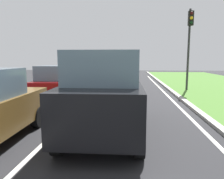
{
  "coord_description": "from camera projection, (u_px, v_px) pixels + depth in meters",
  "views": [
    {
      "loc": [
        1.45,
        3.11,
        2.08
      ],
      "look_at": [
        0.91,
        9.3,
        1.2
      ],
      "focal_mm": 34.14,
      "sensor_mm": 36.0,
      "label": 1
    }
  ],
  "objects": [
    {
      "name": "ground_plane",
      "position": [
        103.0,
        99.0,
        11.16
      ],
      "size": [
        60.0,
        60.0,
        0.0
      ],
      "primitive_type": "plane",
      "color": "#262628"
    },
    {
      "name": "lane_line_center",
      "position": [
        89.0,
        99.0,
        11.22
      ],
      "size": [
        0.12,
        32.0,
        0.01
      ],
      "primitive_type": "cube",
      "color": "silver",
      "rests_on": "ground"
    },
    {
      "name": "lane_line_right_edge",
      "position": [
        173.0,
        100.0,
        10.85
      ],
      "size": [
        0.12,
        32.0,
        0.01
      ],
      "primitive_type": "cube",
      "color": "silver",
      "rests_on": "ground"
    },
    {
      "name": "curb_right",
      "position": [
        183.0,
        100.0,
        10.8
      ],
      "size": [
        0.24,
        48.0,
        0.12
      ],
      "primitive_type": "cube",
      "color": "#9E9B93",
      "rests_on": "ground"
    },
    {
      "name": "car_suv_ahead",
      "position": [
        105.0,
        92.0,
        5.94
      ],
      "size": [
        2.02,
        4.53,
        2.28
      ],
      "rotation": [
        0.0,
        0.0,
        0.01
      ],
      "color": "black",
      "rests_on": "ground"
    },
    {
      "name": "car_hatchback_far",
      "position": [
        57.0,
        83.0,
        10.72
      ],
      "size": [
        1.84,
        3.76,
        1.78
      ],
      "rotation": [
        0.0,
        0.0,
        0.04
      ],
      "color": "maroon",
      "rests_on": "ground"
    },
    {
      "name": "traffic_light_near_right",
      "position": [
        190.0,
        36.0,
        13.72
      ],
      "size": [
        0.32,
        0.5,
        5.29
      ],
      "color": "#2D2D2D",
      "rests_on": "ground"
    }
  ]
}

